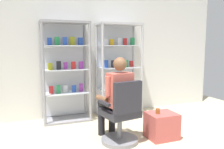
{
  "coord_description": "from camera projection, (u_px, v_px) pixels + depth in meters",
  "views": [
    {
      "loc": [
        -1.28,
        -1.7,
        1.47
      ],
      "look_at": [
        0.01,
        1.7,
        1.0
      ],
      "focal_mm": 37.17,
      "sensor_mm": 36.0,
      "label": 1
    }
  ],
  "objects": [
    {
      "name": "tea_glass",
      "position": [
        158.0,
        111.0,
        3.59
      ],
      "size": [
        0.06,
        0.06,
        0.08
      ],
      "primitive_type": "cylinder",
      "color": "brown",
      "rests_on": "storage_crate"
    },
    {
      "name": "office_chair",
      "position": [
        122.0,
        118.0,
        3.42
      ],
      "size": [
        0.6,
        0.56,
        0.96
      ],
      "color": "slate",
      "rests_on": "ground"
    },
    {
      "name": "display_cabinet_left",
      "position": [
        65.0,
        71.0,
        4.46
      ],
      "size": [
        0.9,
        0.45,
        1.9
      ],
      "color": "gray",
      "rests_on": "ground"
    },
    {
      "name": "storage_crate",
      "position": [
        162.0,
        126.0,
        3.65
      ],
      "size": [
        0.45,
        0.39,
        0.41
      ],
      "primitive_type": "cube",
      "color": "#B24C47",
      "rests_on": "ground"
    },
    {
      "name": "display_cabinet_right",
      "position": [
        118.0,
        69.0,
        4.85
      ],
      "size": [
        0.9,
        0.45,
        1.9
      ],
      "color": "#B7B7BC",
      "rests_on": "ground"
    },
    {
      "name": "back_wall",
      "position": [
        89.0,
        50.0,
        4.83
      ],
      "size": [
        6.0,
        0.1,
        2.7
      ],
      "primitive_type": "cube",
      "color": "silver",
      "rests_on": "ground"
    },
    {
      "name": "seated_shopkeeper",
      "position": [
        116.0,
        95.0,
        3.52
      ],
      "size": [
        0.53,
        0.6,
        1.29
      ],
      "color": "black",
      "rests_on": "ground"
    }
  ]
}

